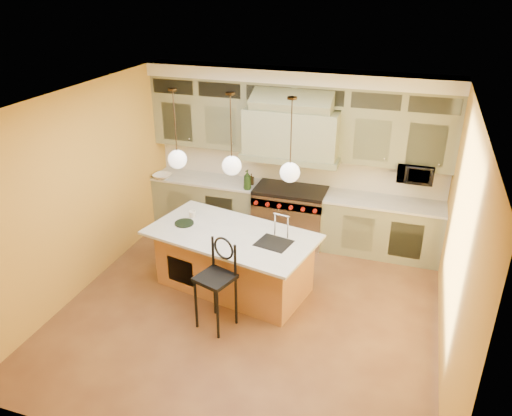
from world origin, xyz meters
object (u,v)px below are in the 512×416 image
(range, at_px, (290,214))
(kitchen_island, at_px, (234,259))
(counter_stool, at_px, (217,278))
(microwave, at_px, (415,172))

(range, distance_m, kitchen_island, 1.74)
(range, xyz_separation_m, kitchen_island, (-0.40, -1.70, -0.01))
(range, height_order, counter_stool, counter_stool)
(counter_stool, bearing_deg, microwave, 68.41)
(range, xyz_separation_m, microwave, (1.95, 0.11, 0.96))
(microwave, bearing_deg, range, -176.88)
(range, height_order, kitchen_island, kitchen_island)
(kitchen_island, relative_size, counter_stool, 2.06)
(kitchen_island, bearing_deg, counter_stool, -71.69)
(microwave, bearing_deg, kitchen_island, -142.44)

